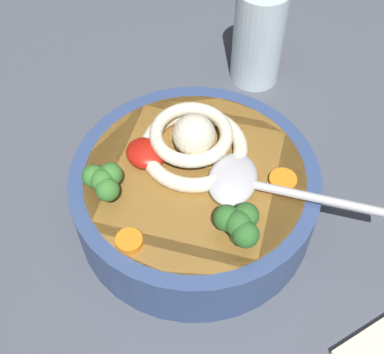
% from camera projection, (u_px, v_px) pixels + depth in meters
% --- Properties ---
extents(table_slab, '(1.22, 1.22, 0.04)m').
position_uv_depth(table_slab, '(221.00, 240.00, 0.54)').
color(table_slab, '#474C56').
rests_on(table_slab, ground).
extents(soup_bowl, '(0.23, 0.23, 0.07)m').
position_uv_depth(soup_bowl, '(192.00, 197.00, 0.50)').
color(soup_bowl, '#334775').
rests_on(soup_bowl, table_slab).
extents(noodle_pile, '(0.11, 0.11, 0.05)m').
position_uv_depth(noodle_pile, '(193.00, 141.00, 0.49)').
color(noodle_pile, beige).
rests_on(noodle_pile, soup_bowl).
extents(soup_spoon, '(0.17, 0.10, 0.02)m').
position_uv_depth(soup_spoon, '(252.00, 184.00, 0.46)').
color(soup_spoon, '#B7B7BC').
rests_on(soup_spoon, soup_bowl).
extents(chili_sauce_dollop, '(0.04, 0.03, 0.02)m').
position_uv_depth(chili_sauce_dollop, '(146.00, 153.00, 0.48)').
color(chili_sauce_dollop, '#B2190F').
rests_on(chili_sauce_dollop, soup_bowl).
extents(broccoli_floret_left, '(0.04, 0.04, 0.03)m').
position_uv_depth(broccoli_floret_left, '(104.00, 180.00, 0.45)').
color(broccoli_floret_left, '#7A9E60').
rests_on(broccoli_floret_left, soup_bowl).
extents(broccoli_floret_right, '(0.04, 0.04, 0.03)m').
position_uv_depth(broccoli_floret_right, '(239.00, 223.00, 0.42)').
color(broccoli_floret_right, '#7A9E60').
rests_on(broccoli_floret_right, soup_bowl).
extents(carrot_slice_center, '(0.02, 0.02, 0.01)m').
position_uv_depth(carrot_slice_center, '(283.00, 181.00, 0.47)').
color(carrot_slice_center, orange).
rests_on(carrot_slice_center, soup_bowl).
extents(carrot_slice_beside_chili, '(0.02, 0.02, 0.01)m').
position_uv_depth(carrot_slice_beside_chili, '(129.00, 241.00, 0.43)').
color(carrot_slice_beside_chili, orange).
rests_on(carrot_slice_beside_chili, soup_bowl).
extents(drinking_glass, '(0.06, 0.06, 0.12)m').
position_uv_depth(drinking_glass, '(259.00, 36.00, 0.61)').
color(drinking_glass, silver).
rests_on(drinking_glass, table_slab).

